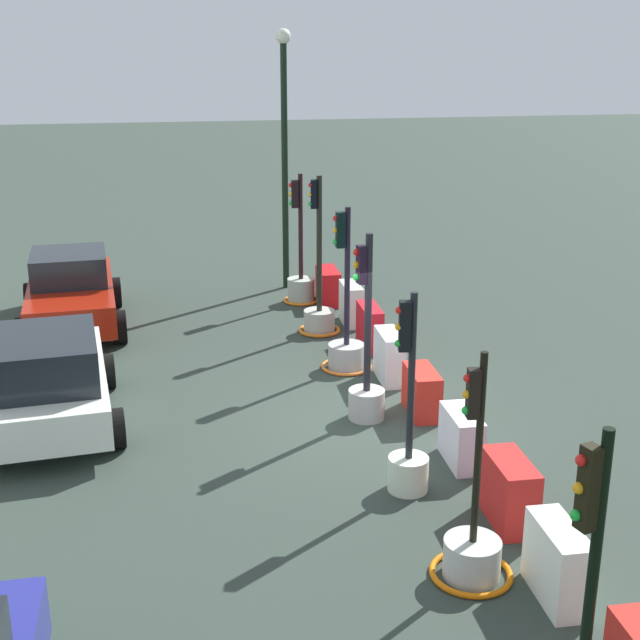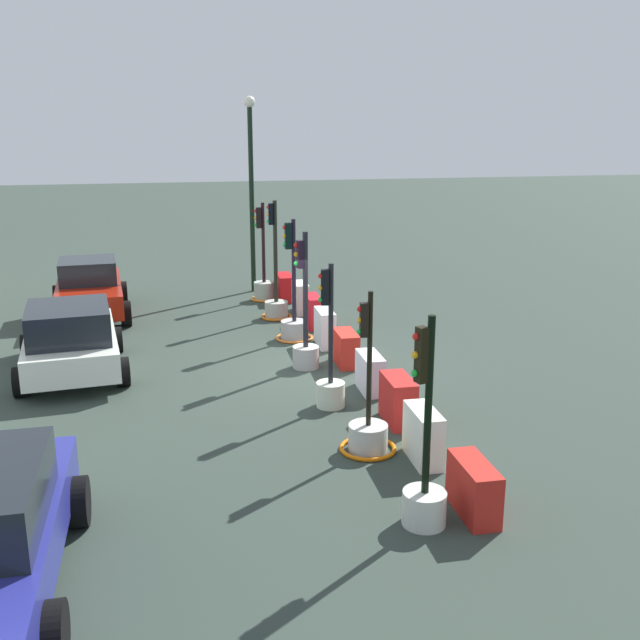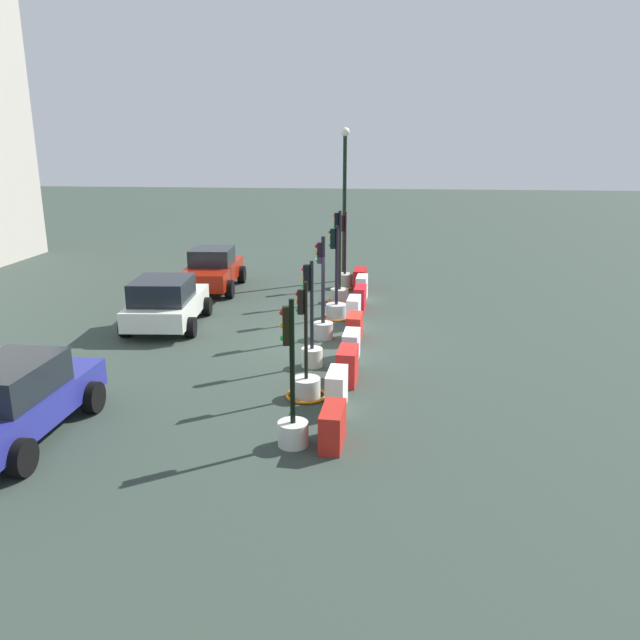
{
  "view_description": "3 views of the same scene",
  "coord_description": "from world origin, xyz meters",
  "px_view_note": "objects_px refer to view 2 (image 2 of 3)",
  "views": [
    {
      "loc": [
        -12.51,
        3.44,
        5.86
      ],
      "look_at": [
        0.75,
        0.66,
        1.53
      ],
      "focal_mm": 48.15,
      "sensor_mm": 36.0,
      "label": 1
    },
    {
      "loc": [
        -15.26,
        3.44,
        5.29
      ],
      "look_at": [
        -1.75,
        0.13,
        1.6
      ],
      "focal_mm": 40.66,
      "sensor_mm": 36.0,
      "label": 2
    },
    {
      "loc": [
        -18.21,
        -1.79,
        5.83
      ],
      "look_at": [
        -2.26,
        -0.13,
        1.25
      ],
      "focal_mm": 35.69,
      "sensor_mm": 36.0,
      "label": 3
    }
  ],
  "objects_px": {
    "construction_barrier_5": "(325,328)",
    "traffic_light_5": "(276,301)",
    "construction_barrier_0": "(474,488)",
    "construction_barrier_2": "(398,400)",
    "construction_barrier_6": "(313,311)",
    "construction_barrier_1": "(423,435)",
    "construction_barrier_8": "(285,287)",
    "construction_barrier_3": "(370,373)",
    "traffic_light_0": "(424,485)",
    "traffic_light_1": "(368,431)",
    "street_lamp_post": "(251,178)",
    "car_red_compact": "(89,289)",
    "construction_barrier_7": "(301,298)",
    "traffic_light_2": "(330,377)",
    "traffic_light_3": "(305,339)",
    "construction_barrier_4": "(346,348)",
    "car_white_van": "(71,339)",
    "traffic_light_6": "(264,284)",
    "traffic_light_4": "(294,321)"
  },
  "relations": [
    {
      "from": "traffic_light_3",
      "to": "street_lamp_post",
      "type": "distance_m",
      "value": 8.8
    },
    {
      "from": "construction_barrier_7",
      "to": "street_lamp_post",
      "type": "height_order",
      "value": "street_lamp_post"
    },
    {
      "from": "traffic_light_2",
      "to": "construction_barrier_5",
      "type": "distance_m",
      "value": 4.12
    },
    {
      "from": "construction_barrier_7",
      "to": "car_red_compact",
      "type": "height_order",
      "value": "car_red_compact"
    },
    {
      "from": "construction_barrier_7",
      "to": "construction_barrier_8",
      "type": "height_order",
      "value": "construction_barrier_7"
    },
    {
      "from": "construction_barrier_5",
      "to": "car_red_compact",
      "type": "height_order",
      "value": "car_red_compact"
    },
    {
      "from": "construction_barrier_0",
      "to": "construction_barrier_5",
      "type": "xyz_separation_m",
      "value": [
        8.45,
        0.03,
        0.07
      ]
    },
    {
      "from": "construction_barrier_1",
      "to": "car_white_van",
      "type": "distance_m",
      "value": 8.35
    },
    {
      "from": "traffic_light_5",
      "to": "car_red_compact",
      "type": "relative_size",
      "value": 0.75
    },
    {
      "from": "construction_barrier_2",
      "to": "construction_barrier_6",
      "type": "relative_size",
      "value": 0.96
    },
    {
      "from": "traffic_light_6",
      "to": "construction_barrier_6",
      "type": "xyz_separation_m",
      "value": [
        -3.48,
        -0.78,
        -0.08
      ]
    },
    {
      "from": "construction_barrier_5",
      "to": "traffic_light_5",
      "type": "bearing_deg",
      "value": 13.02
    },
    {
      "from": "car_red_compact",
      "to": "traffic_light_0",
      "type": "bearing_deg",
      "value": -158.46
    },
    {
      "from": "construction_barrier_0",
      "to": "construction_barrier_2",
      "type": "xyz_separation_m",
      "value": [
        3.37,
        -0.08,
        0.05
      ]
    },
    {
      "from": "construction_barrier_2",
      "to": "construction_barrier_5",
      "type": "relative_size",
      "value": 1.01
    },
    {
      "from": "construction_barrier_1",
      "to": "car_white_van",
      "type": "bearing_deg",
      "value": 45.27
    },
    {
      "from": "car_red_compact",
      "to": "construction_barrier_7",
      "type": "bearing_deg",
      "value": -99.66
    },
    {
      "from": "traffic_light_6",
      "to": "construction_barrier_2",
      "type": "relative_size",
      "value": 2.98
    },
    {
      "from": "construction_barrier_6",
      "to": "construction_barrier_1",
      "type": "bearing_deg",
      "value": 178.97
    },
    {
      "from": "construction_barrier_2",
      "to": "construction_barrier_4",
      "type": "height_order",
      "value": "construction_barrier_2"
    },
    {
      "from": "traffic_light_6",
      "to": "construction_barrier_8",
      "type": "distance_m",
      "value": 0.67
    },
    {
      "from": "traffic_light_2",
      "to": "traffic_light_5",
      "type": "distance_m",
      "value": 7.0
    },
    {
      "from": "traffic_light_6",
      "to": "construction_barrier_5",
      "type": "distance_m",
      "value": 5.37
    },
    {
      "from": "construction_barrier_0",
      "to": "construction_barrier_2",
      "type": "height_order",
      "value": "construction_barrier_2"
    },
    {
      "from": "traffic_light_3",
      "to": "construction_barrier_4",
      "type": "relative_size",
      "value": 3.07
    },
    {
      "from": "traffic_light_2",
      "to": "traffic_light_4",
      "type": "distance_m",
      "value": 4.78
    },
    {
      "from": "traffic_light_4",
      "to": "construction_barrier_1",
      "type": "relative_size",
      "value": 3.04
    },
    {
      "from": "construction_barrier_0",
      "to": "street_lamp_post",
      "type": "relative_size",
      "value": 0.18
    },
    {
      "from": "traffic_light_1",
      "to": "street_lamp_post",
      "type": "xyz_separation_m",
      "value": [
        12.8,
        -0.01,
        3.37
      ]
    },
    {
      "from": "construction_barrier_0",
      "to": "construction_barrier_8",
      "type": "xyz_separation_m",
      "value": [
        13.59,
        0.06,
        0.02
      ]
    },
    {
      "from": "traffic_light_0",
      "to": "traffic_light_6",
      "type": "height_order",
      "value": "traffic_light_6"
    },
    {
      "from": "construction_barrier_2",
      "to": "car_red_compact",
      "type": "xyz_separation_m",
      "value": [
        9.53,
        5.99,
        0.38
      ]
    },
    {
      "from": "construction_barrier_3",
      "to": "traffic_light_0",
      "type": "bearing_deg",
      "value": 170.51
    },
    {
      "from": "construction_barrier_1",
      "to": "construction_barrier_8",
      "type": "height_order",
      "value": "construction_barrier_1"
    },
    {
      "from": "construction_barrier_0",
      "to": "traffic_light_6",
      "type": "bearing_deg",
      "value": 2.85
    },
    {
      "from": "traffic_light_0",
      "to": "construction_barrier_1",
      "type": "distance_m",
      "value": 1.99
    },
    {
      "from": "construction_barrier_1",
      "to": "construction_barrier_7",
      "type": "xyz_separation_m",
      "value": [
        10.12,
        -0.15,
        0.01
      ]
    },
    {
      "from": "traffic_light_5",
      "to": "construction_barrier_6",
      "type": "xyz_separation_m",
      "value": [
        -1.14,
        -0.82,
        -0.08
      ]
    },
    {
      "from": "construction_barrier_8",
      "to": "construction_barrier_0",
      "type": "bearing_deg",
      "value": -179.77
    },
    {
      "from": "traffic_light_3",
      "to": "traffic_light_4",
      "type": "bearing_deg",
      "value": -5.4
    },
    {
      "from": "construction_barrier_8",
      "to": "construction_barrier_7",
      "type": "bearing_deg",
      "value": -175.19
    },
    {
      "from": "traffic_light_2",
      "to": "car_red_compact",
      "type": "height_order",
      "value": "traffic_light_2"
    },
    {
      "from": "car_white_van",
      "to": "street_lamp_post",
      "type": "xyz_separation_m",
      "value": [
        7.51,
        -5.18,
        2.91
      ]
    },
    {
      "from": "car_red_compact",
      "to": "street_lamp_post",
      "type": "bearing_deg",
      "value": -66.24
    },
    {
      "from": "construction_barrier_6",
      "to": "construction_barrier_7",
      "type": "height_order",
      "value": "construction_barrier_7"
    },
    {
      "from": "traffic_light_5",
      "to": "traffic_light_6",
      "type": "relative_size",
      "value": 1.09
    },
    {
      "from": "car_red_compact",
      "to": "traffic_light_1",
      "type": "bearing_deg",
      "value": -154.26
    },
    {
      "from": "construction_barrier_5",
      "to": "car_red_compact",
      "type": "distance_m",
      "value": 7.38
    },
    {
      "from": "traffic_light_2",
      "to": "construction_barrier_8",
      "type": "xyz_separation_m",
      "value": [
        9.15,
        -0.88,
        -0.21
      ]
    },
    {
      "from": "traffic_light_5",
      "to": "construction_barrier_5",
      "type": "distance_m",
      "value": 3.07
    }
  ]
}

